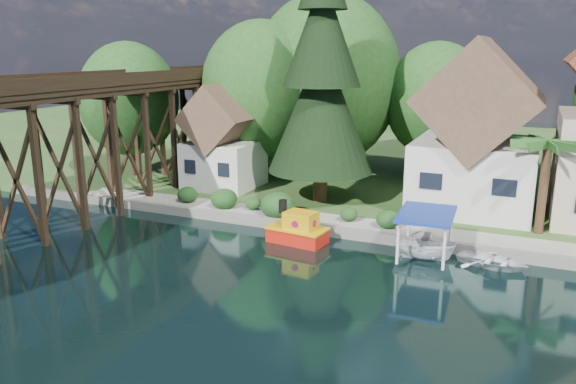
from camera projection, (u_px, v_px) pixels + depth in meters
name	position (u px, v px, depth m)	size (l,w,h in m)	color
ground	(275.00, 287.00, 26.12)	(140.00, 140.00, 0.00)	black
bank	(418.00, 157.00, 56.23)	(140.00, 52.00, 0.50)	#2B4D1F
seawall	(399.00, 240.00, 31.59)	(60.00, 0.40, 0.62)	slate
promenade	(439.00, 234.00, 31.91)	(50.00, 2.60, 0.06)	gray
trestle_bridge	(81.00, 137.00, 35.59)	(4.12, 44.18, 9.30)	black
house_left	(477.00, 138.00, 36.32)	(7.64, 8.64, 11.02)	silver
shed	(224.00, 144.00, 42.31)	(5.09, 5.40, 7.85)	silver
bg_trees	(404.00, 96.00, 42.78)	(49.90, 13.30, 10.57)	#382314
shrubs	(271.00, 203.00, 35.81)	(15.76, 2.47, 1.70)	#193D16
conifer	(322.00, 77.00, 36.95)	(7.14, 7.14, 17.57)	#382314
palm_tree	(548.00, 147.00, 31.01)	(4.15, 4.15, 5.74)	#382314
tugboat	(298.00, 230.00, 32.01)	(3.55, 2.23, 2.43)	red
boat_white_a	(493.00, 259.00, 28.60)	(2.52, 3.53, 0.73)	white
boat_canopy	(425.00, 240.00, 29.28)	(3.30, 4.15, 2.58)	silver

